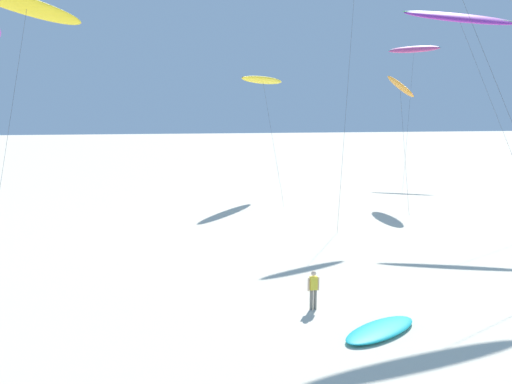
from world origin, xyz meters
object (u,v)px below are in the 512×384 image
Objects in this scene: flying_kite_8 at (414,49)px; flying_kite_3 at (459,18)px; flying_kite_10 at (263,80)px; grounded_kite_0 at (380,330)px; flying_kite_4 at (400,86)px; person_foreground_walker at (313,288)px; flying_kite_1 at (27,6)px.

flying_kite_3 is at bearing -106.65° from flying_kite_8.
flying_kite_10 is 2.84× the size of grounded_kite_0.
person_foreground_walker is (-13.81, -24.97, -8.91)m from flying_kite_4.
flying_kite_4 is at bearing 66.68° from grounded_kite_0.
flying_kite_1 is at bearing 134.39° from person_foreground_walker.
grounded_kite_0 is (-12.66, -19.47, -14.20)m from flying_kite_3.
flying_kite_1 is 1.01× the size of flying_kite_8.
grounded_kite_0 is (-11.94, -27.69, -9.69)m from flying_kite_4.
flying_kite_3 reaches higher than grounded_kite_0.
flying_kite_8 is 46.72m from person_foreground_walker.
grounded_kite_0 is 2.32× the size of person_foreground_walker.
flying_kite_10 is at bearing 42.66° from flying_kite_1.
flying_kite_1 is 9.07× the size of person_foreground_walker.
flying_kite_1 is at bearing -144.33° from flying_kite_8.
flying_kite_4 is 31.67m from grounded_kite_0.
flying_kite_10 is (-18.69, -10.06, -3.84)m from flying_kite_8.
flying_kite_8 reaches higher than person_foreground_walker.
flying_kite_3 is at bearing -84.96° from flying_kite_4.
flying_kite_10 is at bearing 133.47° from flying_kite_3.
flying_kite_8 is 8.98× the size of person_foreground_walker.
flying_kite_3 is (28.39, 2.60, 0.31)m from flying_kite_1.
person_foreground_walker is (-14.53, -16.75, -13.42)m from flying_kite_3.
flying_kite_4 reaches higher than grounded_kite_0.
flying_kite_10 is at bearing 84.90° from person_foreground_walker.
flying_kite_3 is 9.27× the size of person_foreground_walker.
grounded_kite_0 is at bearing -55.43° from person_foreground_walker.
person_foreground_walker is (-21.30, -39.38, -13.35)m from flying_kite_8.
flying_kite_8 reaches higher than flying_kite_10.
flying_kite_3 is at bearing 49.05° from person_foreground_walker.
flying_kite_1 reaches higher than person_foreground_walker.
flying_kite_10 is at bearing -151.71° from flying_kite_8.
grounded_kite_0 is 3.40m from person_foreground_walker.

